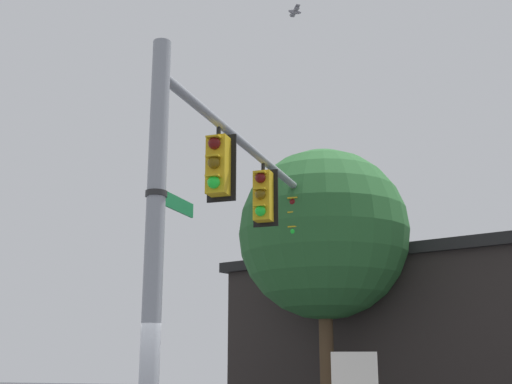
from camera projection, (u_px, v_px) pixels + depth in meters
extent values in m
cylinder|color=gray|center=(154.00, 263.00, 8.85)|extent=(0.27, 0.27, 6.62)
cylinder|color=gray|center=(248.00, 148.00, 12.85)|extent=(0.33, 7.27, 0.17)
cylinder|color=black|center=(219.00, 132.00, 11.46)|extent=(0.08, 0.08, 0.18)
cube|color=gold|center=(218.00, 166.00, 11.31)|extent=(0.36, 0.30, 1.05)
sphere|color=#590F0F|center=(214.00, 143.00, 11.22)|extent=(0.22, 0.22, 0.22)
cube|color=gold|center=(214.00, 137.00, 11.23)|extent=(0.24, 0.20, 0.03)
sphere|color=brown|center=(214.00, 163.00, 11.13)|extent=(0.22, 0.22, 0.22)
cube|color=gold|center=(214.00, 157.00, 11.14)|extent=(0.24, 0.20, 0.03)
sphere|color=#1EE533|center=(214.00, 182.00, 11.05)|extent=(0.22, 0.22, 0.22)
cube|color=gold|center=(213.00, 176.00, 11.05)|extent=(0.24, 0.20, 0.03)
cube|color=black|center=(222.00, 168.00, 11.46)|extent=(0.54, 0.03, 1.22)
cylinder|color=black|center=(263.00, 168.00, 13.61)|extent=(0.08, 0.08, 0.18)
cube|color=gold|center=(263.00, 196.00, 13.46)|extent=(0.36, 0.30, 1.05)
sphere|color=#590F0F|center=(260.00, 178.00, 13.37)|extent=(0.22, 0.22, 0.22)
cube|color=gold|center=(260.00, 173.00, 13.38)|extent=(0.24, 0.20, 0.03)
sphere|color=brown|center=(260.00, 194.00, 13.29)|extent=(0.22, 0.22, 0.22)
cube|color=gold|center=(260.00, 189.00, 13.29)|extent=(0.24, 0.20, 0.03)
sphere|color=#1EE533|center=(260.00, 211.00, 13.20)|extent=(0.22, 0.22, 0.22)
cube|color=gold|center=(260.00, 206.00, 13.21)|extent=(0.24, 0.20, 0.03)
cube|color=black|center=(266.00, 198.00, 13.62)|extent=(0.54, 0.03, 1.22)
cylinder|color=black|center=(295.00, 194.00, 15.77)|extent=(0.08, 0.08, 0.18)
cube|color=gold|center=(296.00, 219.00, 15.61)|extent=(0.36, 0.30, 1.05)
sphere|color=#590F0F|center=(294.00, 203.00, 15.53)|extent=(0.22, 0.22, 0.22)
cube|color=gold|center=(293.00, 199.00, 15.53)|extent=(0.24, 0.20, 0.03)
sphere|color=brown|center=(294.00, 217.00, 15.44)|extent=(0.22, 0.22, 0.22)
cube|color=gold|center=(293.00, 213.00, 15.45)|extent=(0.24, 0.20, 0.03)
sphere|color=#1EE533|center=(294.00, 231.00, 15.35)|extent=(0.22, 0.22, 0.22)
cube|color=gold|center=(294.00, 227.00, 15.36)|extent=(0.24, 0.20, 0.03)
cube|color=black|center=(298.00, 220.00, 15.77)|extent=(0.54, 0.03, 1.22)
cube|color=#147238|center=(178.00, 204.00, 9.69)|extent=(0.05, 1.02, 0.22)
cube|color=white|center=(178.00, 204.00, 9.69)|extent=(0.03, 1.02, 0.04)
cylinder|color=#262626|center=(156.00, 194.00, 9.09)|extent=(0.31, 0.31, 0.08)
ellipsoid|color=gray|center=(295.00, 12.00, 12.64)|extent=(0.27, 0.23, 0.08)
cube|color=gray|center=(294.00, 12.00, 12.66)|extent=(0.28, 0.36, 0.06)
cube|color=gray|center=(295.00, 11.00, 12.62)|extent=(0.28, 0.36, 0.07)
cube|color=#282321|center=(481.00, 348.00, 18.71)|extent=(14.55, 11.04, 4.63)
cube|color=black|center=(474.00, 263.00, 19.32)|extent=(15.13, 11.48, 0.30)
cylinder|color=#4C3823|center=(327.00, 366.00, 16.43)|extent=(0.36, 0.36, 3.67)
sphere|color=#28602D|center=(323.00, 234.00, 17.28)|extent=(4.53, 4.53, 4.53)
cube|color=silver|center=(355.00, 382.00, 8.35)|extent=(0.60, 0.04, 0.76)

